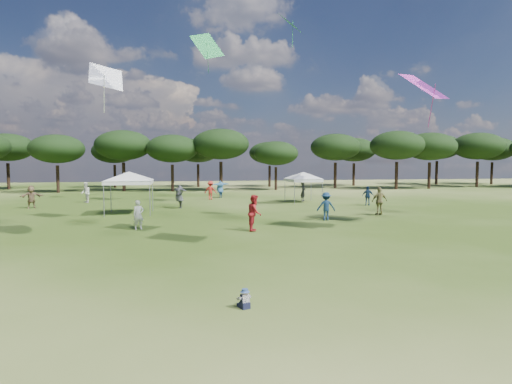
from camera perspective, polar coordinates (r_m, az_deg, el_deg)
The scene contains 6 objects.
ground at distance 8.89m, azimuth 1.38°, elevation -20.08°, with size 140.00×140.00×0.00m, color #3A5318.
tree_line at distance 55.52m, azimuth -5.92°, elevation 5.97°, with size 108.78×17.63×7.77m.
tent_left at distance 30.55m, azimuth -16.57°, elevation 2.40°, with size 6.25×6.25×3.23m.
tent_right at distance 37.86m, azimuth 6.32°, elevation 2.49°, with size 5.47×5.47×2.99m.
toddler at distance 10.92m, azimuth -1.54°, elevation -14.14°, with size 0.37×0.40×0.49m.
festival_crowd at distance 33.31m, azimuth -9.61°, elevation -0.65°, with size 30.34×21.66×1.90m.
Camera 1 is at (-1.61, -7.94, 3.65)m, focal length 30.00 mm.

